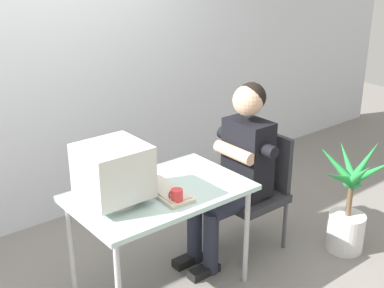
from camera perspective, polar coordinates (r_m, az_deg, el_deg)
ground_plane at (r=3.64m, az=-3.33°, el=-15.71°), size 12.00×12.00×0.00m
wall_back at (r=4.32m, az=-11.59°, el=11.69°), size 8.00×0.10×3.00m
desk at (r=3.28m, az=-3.58°, el=-6.16°), size 1.12×0.70×0.74m
crt_monitor at (r=3.05m, az=-8.70°, el=-3.04°), size 0.39×0.36×0.37m
keyboard at (r=3.23m, az=-3.22°, el=-5.03°), size 0.21×0.49×0.03m
office_chair at (r=3.91m, az=7.02°, el=-4.63°), size 0.47×0.47×0.89m
person_seated at (r=3.69m, az=5.04°, el=-2.32°), size 0.72×0.54×1.30m
potted_plant at (r=4.03m, az=17.00°, el=-6.79°), size 0.60×0.55×0.86m
desk_mug at (r=3.06m, az=-1.73°, el=-5.86°), size 0.07×0.08×0.10m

